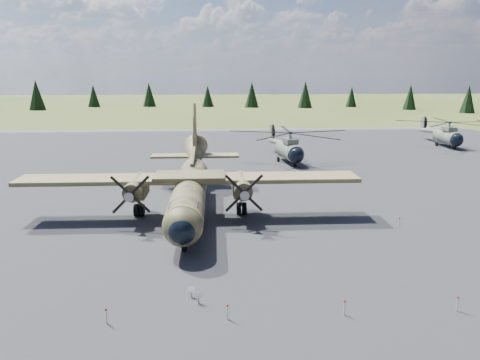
{
  "coord_description": "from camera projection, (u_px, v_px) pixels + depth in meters",
  "views": [
    {
      "loc": [
        1.08,
        -34.93,
        12.13
      ],
      "look_at": [
        3.74,
        2.0,
        3.69
      ],
      "focal_mm": 35.0,
      "sensor_mm": 36.0,
      "label": 1
    }
  ],
  "objects": [
    {
      "name": "ground",
      "position": [
        194.0,
        232.0,
        36.59
      ],
      "size": [
        500.0,
        500.0,
        0.0
      ],
      "primitive_type": "plane",
      "color": "#535D29",
      "rests_on": "ground"
    },
    {
      "name": "apron",
      "position": [
        197.0,
        199.0,
        46.31
      ],
      "size": [
        120.0,
        120.0,
        0.04
      ],
      "primitive_type": "cube",
      "color": "#58585D",
      "rests_on": "ground"
    },
    {
      "name": "transport_plane",
      "position": [
        190.0,
        184.0,
        40.94
      ],
      "size": [
        28.8,
        26.21,
        9.52
      ],
      "rotation": [
        0.0,
        0.0,
        -0.02
      ],
      "color": "#32371D",
      "rests_on": "ground"
    },
    {
      "name": "helicopter_near",
      "position": [
        289.0,
        141.0,
        64.37
      ],
      "size": [
        19.02,
        21.2,
        4.38
      ],
      "rotation": [
        0.0,
        0.0,
        0.11
      ],
      "color": "slate",
      "rests_on": "ground"
    },
    {
      "name": "helicopter_mid",
      "position": [
        448.0,
        129.0,
        78.58
      ],
      "size": [
        17.53,
        20.32,
        4.32
      ],
      "rotation": [
        0.0,
        0.0,
        -0.03
      ],
      "color": "slate",
      "rests_on": "ground"
    },
    {
      "name": "info_placard_left",
      "position": [
        191.0,
        290.0,
        25.82
      ],
      "size": [
        0.46,
        0.31,
        0.67
      ],
      "rotation": [
        0.0,
        0.0,
        -0.35
      ],
      "color": "gray",
      "rests_on": "ground"
    },
    {
      "name": "info_placard_right",
      "position": [
        199.0,
        297.0,
        25.1
      ],
      "size": [
        0.43,
        0.2,
        0.66
      ],
      "rotation": [
        0.0,
        0.0,
        0.05
      ],
      "color": "gray",
      "rests_on": "ground"
    },
    {
      "name": "barrier_fence",
      "position": [
        188.0,
        227.0,
        36.37
      ],
      "size": [
        33.12,
        29.62,
        0.85
      ],
      "color": "silver",
      "rests_on": "ground"
    },
    {
      "name": "treeline",
      "position": [
        121.0,
        167.0,
        38.28
      ],
      "size": [
        294.59,
        302.13,
        10.96
      ],
      "color": "black",
      "rests_on": "ground"
    }
  ]
}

